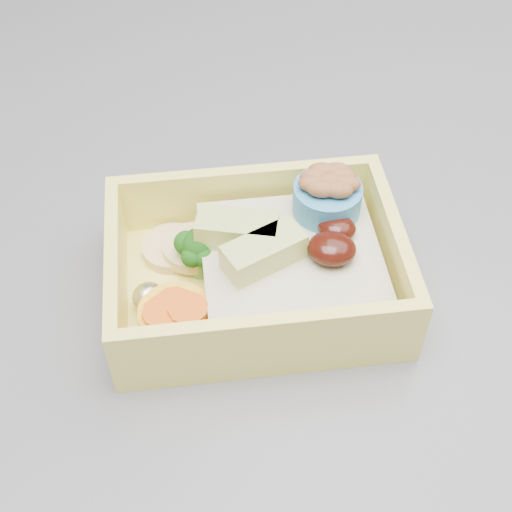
# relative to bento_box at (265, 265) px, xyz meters

# --- Properties ---
(bento_box) EXTENTS (0.19, 0.15, 0.06)m
(bento_box) POSITION_rel_bento_box_xyz_m (0.00, 0.00, 0.00)
(bento_box) COLOR #FBEC67
(bento_box) RESTS_ON island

